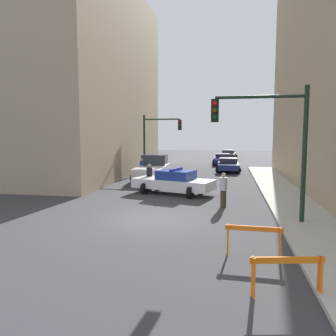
{
  "coord_description": "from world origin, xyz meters",
  "views": [
    {
      "loc": [
        3.1,
        -12.83,
        3.5
      ],
      "look_at": [
        -0.59,
        6.72,
        1.44
      ],
      "focal_mm": 35.0,
      "sensor_mm": 36.0,
      "label": 1
    }
  ],
  "objects_px": {
    "traffic_light_near": "(273,133)",
    "traffic_light_far": "(156,135)",
    "parked_car_far": "(229,154)",
    "barrier_mid": "(254,236)",
    "pedestrian_crossing": "(149,177)",
    "pedestrian_corner": "(142,169)",
    "parked_car_near": "(228,165)",
    "pedestrian_sidewalk": "(223,189)",
    "white_truck": "(153,168)",
    "parked_car_mid": "(222,159)",
    "barrier_front": "(287,270)",
    "police_car": "(174,182)"
  },
  "relations": [
    {
      "from": "white_truck",
      "to": "pedestrian_corner",
      "type": "bearing_deg",
      "value": 178.04
    },
    {
      "from": "parked_car_mid",
      "to": "barrier_front",
      "type": "height_order",
      "value": "parked_car_mid"
    },
    {
      "from": "traffic_light_far",
      "to": "parked_car_mid",
      "type": "relative_size",
      "value": 1.19
    },
    {
      "from": "police_car",
      "to": "pedestrian_corner",
      "type": "distance_m",
      "value": 6.41
    },
    {
      "from": "parked_car_far",
      "to": "parked_car_mid",
      "type": "bearing_deg",
      "value": -88.71
    },
    {
      "from": "parked_car_far",
      "to": "barrier_mid",
      "type": "relative_size",
      "value": 2.78
    },
    {
      "from": "traffic_light_near",
      "to": "pedestrian_sidewalk",
      "type": "height_order",
      "value": "traffic_light_near"
    },
    {
      "from": "parked_car_far",
      "to": "pedestrian_crossing",
      "type": "height_order",
      "value": "pedestrian_crossing"
    },
    {
      "from": "parked_car_far",
      "to": "parked_car_near",
      "type": "bearing_deg",
      "value": -84.48
    },
    {
      "from": "pedestrian_sidewalk",
      "to": "traffic_light_far",
      "type": "bearing_deg",
      "value": -7.89
    },
    {
      "from": "parked_car_far",
      "to": "traffic_light_far",
      "type": "bearing_deg",
      "value": -103.54
    },
    {
      "from": "parked_car_near",
      "to": "pedestrian_sidewalk",
      "type": "relative_size",
      "value": 2.61
    },
    {
      "from": "parked_car_far",
      "to": "barrier_front",
      "type": "bearing_deg",
      "value": -82.52
    },
    {
      "from": "police_car",
      "to": "pedestrian_corner",
      "type": "relative_size",
      "value": 3.03
    },
    {
      "from": "parked_car_mid",
      "to": "barrier_mid",
      "type": "distance_m",
      "value": 28.25
    },
    {
      "from": "barrier_front",
      "to": "parked_car_far",
      "type": "bearing_deg",
      "value": 92.02
    },
    {
      "from": "parked_car_mid",
      "to": "barrier_front",
      "type": "distance_m",
      "value": 30.55
    },
    {
      "from": "police_car",
      "to": "parked_car_mid",
      "type": "height_order",
      "value": "police_car"
    },
    {
      "from": "parked_car_near",
      "to": "pedestrian_corner",
      "type": "distance_m",
      "value": 9.25
    },
    {
      "from": "pedestrian_corner",
      "to": "parked_car_near",
      "type": "bearing_deg",
      "value": -44.88
    },
    {
      "from": "parked_car_near",
      "to": "parked_car_far",
      "type": "bearing_deg",
      "value": 88.9
    },
    {
      "from": "barrier_mid",
      "to": "pedestrian_corner",
      "type": "bearing_deg",
      "value": 116.19
    },
    {
      "from": "traffic_light_near",
      "to": "barrier_front",
      "type": "xyz_separation_m",
      "value": [
        -0.38,
        -6.1,
        -2.91
      ]
    },
    {
      "from": "barrier_front",
      "to": "pedestrian_sidewalk",
      "type": "bearing_deg",
      "value": 99.93
    },
    {
      "from": "barrier_mid",
      "to": "white_truck",
      "type": "bearing_deg",
      "value": 113.47
    },
    {
      "from": "parked_car_near",
      "to": "pedestrian_sidewalk",
      "type": "xyz_separation_m",
      "value": [
        -0.14,
        -15.1,
        0.19
      ]
    },
    {
      "from": "parked_car_near",
      "to": "traffic_light_far",
      "type": "bearing_deg",
      "value": -159.74
    },
    {
      "from": "police_car",
      "to": "white_truck",
      "type": "xyz_separation_m",
      "value": [
        -2.55,
        5.45,
        0.18
      ]
    },
    {
      "from": "traffic_light_far",
      "to": "barrier_front",
      "type": "distance_m",
      "value": 22.76
    },
    {
      "from": "pedestrian_corner",
      "to": "barrier_mid",
      "type": "bearing_deg",
      "value": -154.36
    },
    {
      "from": "white_truck",
      "to": "parked_car_far",
      "type": "bearing_deg",
      "value": 72.91
    },
    {
      "from": "white_truck",
      "to": "barrier_front",
      "type": "relative_size",
      "value": 3.49
    },
    {
      "from": "police_car",
      "to": "traffic_light_far",
      "type": "bearing_deg",
      "value": 35.12
    },
    {
      "from": "police_car",
      "to": "barrier_mid",
      "type": "distance_m",
      "value": 10.18
    },
    {
      "from": "white_truck",
      "to": "pedestrian_crossing",
      "type": "bearing_deg",
      "value": -82.52
    },
    {
      "from": "white_truck",
      "to": "parked_car_mid",
      "type": "relative_size",
      "value": 1.26
    },
    {
      "from": "pedestrian_corner",
      "to": "barrier_mid",
      "type": "distance_m",
      "value": 16.54
    },
    {
      "from": "white_truck",
      "to": "pedestrian_sidewalk",
      "type": "relative_size",
      "value": 3.31
    },
    {
      "from": "white_truck",
      "to": "parked_car_mid",
      "type": "xyz_separation_m",
      "value": [
        4.94,
        13.36,
        -0.23
      ]
    },
    {
      "from": "police_car",
      "to": "parked_car_near",
      "type": "relative_size",
      "value": 1.16
    },
    {
      "from": "parked_car_near",
      "to": "parked_car_mid",
      "type": "distance_m",
      "value": 6.8
    },
    {
      "from": "parked_car_far",
      "to": "barrier_front",
      "type": "distance_m",
      "value": 39.47
    },
    {
      "from": "police_car",
      "to": "pedestrian_crossing",
      "type": "bearing_deg",
      "value": 77.29
    },
    {
      "from": "police_car",
      "to": "pedestrian_corner",
      "type": "height_order",
      "value": "pedestrian_corner"
    },
    {
      "from": "pedestrian_crossing",
      "to": "pedestrian_corner",
      "type": "bearing_deg",
      "value": -81.48
    },
    {
      "from": "parked_car_mid",
      "to": "pedestrian_sidewalk",
      "type": "distance_m",
      "value": 21.87
    },
    {
      "from": "traffic_light_near",
      "to": "traffic_light_far",
      "type": "relative_size",
      "value": 1.0
    },
    {
      "from": "pedestrian_crossing",
      "to": "barrier_mid",
      "type": "bearing_deg",
      "value": 106.43
    },
    {
      "from": "pedestrian_sidewalk",
      "to": "barrier_front",
      "type": "relative_size",
      "value": 1.05
    },
    {
      "from": "barrier_front",
      "to": "barrier_mid",
      "type": "bearing_deg",
      "value": 103.28
    }
  ]
}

